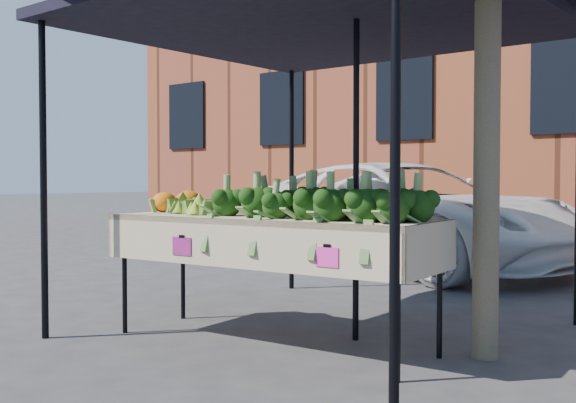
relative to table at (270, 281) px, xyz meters
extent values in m
plane|color=#2F2F32|center=(0.18, -0.09, -0.45)|extent=(90.00, 90.00, 0.00)
cube|color=#BFAE89|center=(0.00, 0.00, 0.00)|extent=(2.46, 0.99, 0.90)
cube|color=#F22D8C|center=(-0.46, -0.40, 0.25)|extent=(0.17, 0.01, 0.12)
cube|color=#F82FAF|center=(0.70, -0.40, 0.25)|extent=(0.17, 0.01, 0.12)
ellipsoid|color=black|center=(0.39, 0.03, 0.59)|extent=(1.62, 0.59, 0.28)
ellipsoid|color=#93BA37|center=(-0.67, -0.01, 0.56)|extent=(0.45, 0.49, 0.22)
ellipsoid|color=orange|center=(-1.04, 0.07, 0.55)|extent=(0.25, 0.45, 0.20)
imported|color=white|center=(-1.34, 4.30, 2.04)|extent=(1.84, 2.54, 4.98)
cube|color=brown|center=(-4.82, 11.91, 4.05)|extent=(12.00, 8.00, 9.00)
camera|label=1|loc=(3.06, -3.63, 0.71)|focal=42.53mm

